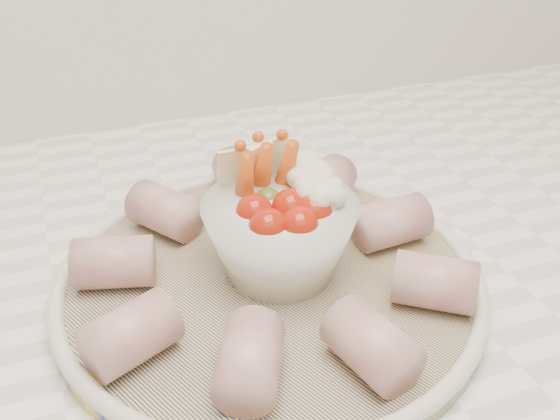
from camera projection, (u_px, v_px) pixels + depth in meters
name	position (u px, v px, depth m)	size (l,w,h in m)	color
serving_platter	(270.00, 280.00, 0.47)	(0.42, 0.42, 0.02)	navy
veggie_bowl	(282.00, 228.00, 0.45)	(0.11, 0.11, 0.10)	white
cured_meat_rolls	(269.00, 255.00, 0.46)	(0.28, 0.29, 0.04)	#AA4E54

